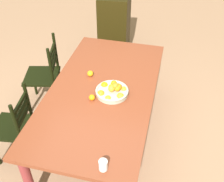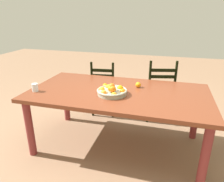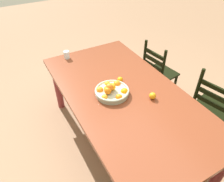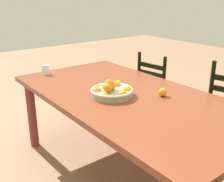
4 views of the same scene
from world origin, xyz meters
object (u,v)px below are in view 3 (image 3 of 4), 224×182
Objects in this scene: drinking_glass at (67,55)px; orange_loose_1 at (153,96)px; dining_table at (124,100)px; orange_loose_0 at (120,80)px; chair_near_window at (213,110)px; chair_by_cabinet at (158,74)px; fruit_bowl at (112,91)px.

orange_loose_1 is at bearing 22.00° from drinking_glass.
orange_loose_0 reaches higher than dining_table.
chair_near_window is 1.08m from orange_loose_0.
chair_near_window is at bearing 53.55° from orange_loose_0.
orange_loose_1 is 0.71× the size of drinking_glass.
dining_table is 22.28× the size of drinking_glass.
chair_near_window is at bearing 176.28° from chair_by_cabinet.
chair_near_window is 2.86× the size of fruit_bowl.
orange_loose_0 is at bearing 127.59° from fruit_bowl.
chair_near_window is 0.80m from orange_loose_1.
fruit_bowl reaches higher than orange_loose_1.
chair_by_cabinet is 9.71× the size of drinking_glass.
orange_loose_0 is at bearing -160.28° from orange_loose_1.
fruit_bowl is at bearing 50.79° from chair_near_window.
chair_by_cabinet is 1.24m from drinking_glass.
chair_by_cabinet is 1.08m from fruit_bowl.
chair_near_window is 0.88m from chair_by_cabinet.
drinking_glass is (-0.75, -0.32, 0.02)m from orange_loose_0.
drinking_glass is at bearing -156.88° from orange_loose_0.
fruit_bowl is at bearing 105.58° from chair_by_cabinet.
orange_loose_0 is (-0.13, 0.17, -0.01)m from fruit_bowl.
drinking_glass is (-1.13, -0.46, 0.01)m from orange_loose_1.
drinking_glass is at bearing 26.44° from chair_near_window.
dining_table is 1.00m from chair_near_window.
chair_by_cabinet is at bearing 113.15° from fruit_bowl.
chair_near_window reaches higher than orange_loose_0.
drinking_glass is (-1.36, -1.15, 0.33)m from chair_near_window.
chair_by_cabinet is 0.88m from orange_loose_0.
chair_near_window reaches higher than fruit_bowl.
fruit_bowl is 5.61× the size of orange_loose_0.
fruit_bowl is at bearing -52.41° from orange_loose_0.
chair_near_window reaches higher than drinking_glass.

